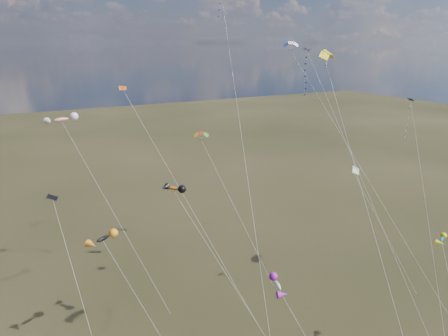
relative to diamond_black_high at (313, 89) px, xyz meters
name	(u,v)px	position (x,y,z in m)	size (l,w,h in m)	color
diamond_black_high	(313,89)	(0.00, 0.00, 0.00)	(3.88, 22.54, 32.88)	black
diamond_navy_tall	(224,30)	(-8.63, 7.25, 6.98)	(12.07, 34.78, 41.13)	#0F1E48
diamond_black_mid	(69,254)	(-30.57, -3.21, -13.31)	(2.87, 14.27, 19.54)	black
diamond_navy_right	(410,133)	(10.60, -6.48, -5.46)	(7.28, 14.95, 26.85)	#0A1943
diamond_orange_center	(162,158)	(-17.74, 6.44, -8.14)	(11.29, 16.58, 28.31)	#D95316
parafoil_yellow	(328,54)	(-5.84, -8.71, 4.40)	(7.25, 25.09, 33.27)	yellow
parafoil_blue_white	(292,45)	(6.22, 12.92, 5.18)	(7.61, 29.03, 34.07)	blue
parafoil_striped	(356,168)	(10.03, 1.12, -12.14)	(4.17, 12.17, 16.56)	yellow
parafoil_tricolor	(202,134)	(-9.25, 13.18, -7.39)	(6.78, 13.10, 21.30)	gold
novelty_black_orange	(103,239)	(-26.27, 3.50, -15.89)	(6.77, 8.92, 12.75)	black
novelty_orange_black	(174,189)	(-18.04, 2.07, -10.77)	(8.57, 12.50, 17.85)	#CF6215
novelty_white_purple	(278,286)	(-15.23, -15.09, -14.49)	(6.18, 8.10, 14.02)	silver
novelty_redwhite_stripe	(62,120)	(-27.91, 15.40, -4.00)	(10.97, 14.13, 24.75)	red
novelty_blue_yellow	(442,240)	(4.90, -16.40, -14.48)	(4.12, 8.91, 14.04)	blue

